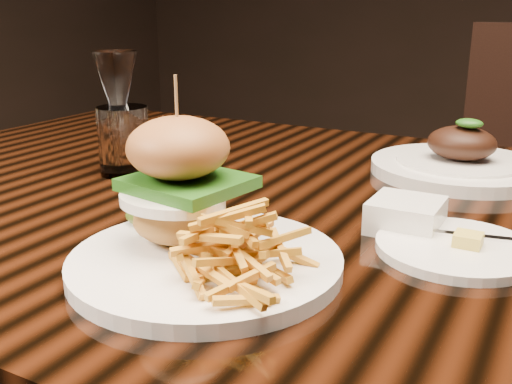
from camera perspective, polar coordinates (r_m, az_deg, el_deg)
The scene contains 7 objects.
dining_table at distance 0.78m, azimuth 9.68°, elevation -6.83°, with size 1.60×0.90×0.75m.
burger_plate at distance 0.57m, azimuth -5.22°, elevation -2.87°, with size 0.26×0.26×0.18m.
side_saucer at distance 0.64m, azimuth 18.53°, elevation -5.05°, with size 0.16×0.16×0.02m.
ramekin at distance 0.69m, azimuth 14.08°, elevation -2.17°, with size 0.08×0.08×0.04m, color white.
wine_glass at distance 0.92m, azimuth -13.13°, elevation 9.99°, with size 0.07×0.07×0.18m.
water_tumbler at distance 0.91m, azimuth -12.49°, elevation 4.80°, with size 0.07×0.07×0.10m, color white.
far_dish at distance 0.94m, azimuth 18.82°, elevation 2.63°, with size 0.26×0.26×0.09m.
Camera 1 is at (0.22, -0.68, 0.99)m, focal length 42.00 mm.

